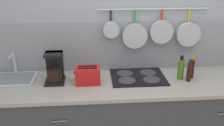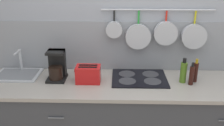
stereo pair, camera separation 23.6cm
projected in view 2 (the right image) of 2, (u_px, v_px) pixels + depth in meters
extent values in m
cube|color=#999EA8|center=(138.00, 36.00, 2.64)|extent=(7.20, 0.06, 2.60)
cube|color=gray|center=(137.00, 46.00, 2.68)|extent=(7.20, 0.07, 0.53)
cylinder|color=#B7BABF|center=(158.00, 10.00, 2.48)|extent=(1.14, 0.02, 0.02)
cylinder|color=black|center=(114.00, 16.00, 2.52)|extent=(0.02, 0.02, 0.11)
cylinder|color=#B7BABF|center=(114.00, 30.00, 2.54)|extent=(0.17, 0.06, 0.17)
cylinder|color=green|center=(139.00, 17.00, 2.52)|extent=(0.02, 0.02, 0.13)
cylinder|color=#B7BABF|center=(138.00, 37.00, 2.56)|extent=(0.26, 0.06, 0.26)
cylinder|color=red|center=(166.00, 16.00, 2.50)|extent=(0.02, 0.02, 0.10)
cylinder|color=#B7BABF|center=(166.00, 33.00, 2.54)|extent=(0.24, 0.06, 0.24)
cylinder|color=gold|center=(195.00, 17.00, 2.50)|extent=(0.02, 0.02, 0.13)
cylinder|color=#B7BABF|center=(194.00, 37.00, 2.54)|extent=(0.25, 0.06, 0.25)
cube|color=#3F4247|center=(137.00, 124.00, 2.60)|extent=(3.00, 0.63, 0.89)
cylinder|color=slate|center=(56.00, 118.00, 2.21)|extent=(0.14, 0.01, 0.01)
cube|color=#A59E93|center=(139.00, 85.00, 2.44)|extent=(3.04, 0.67, 0.03)
cube|color=#B7BABF|center=(18.00, 75.00, 2.59)|extent=(0.46, 0.35, 0.01)
cube|color=slate|center=(17.00, 74.00, 2.59)|extent=(0.39, 0.28, 0.00)
cylinder|color=#B7BABF|center=(21.00, 60.00, 2.67)|extent=(0.03, 0.03, 0.24)
cylinder|color=#B7BABF|center=(17.00, 52.00, 2.57)|extent=(0.02, 0.14, 0.02)
cube|color=black|center=(57.00, 78.00, 2.50)|extent=(0.18, 0.21, 0.02)
cube|color=black|center=(57.00, 63.00, 2.51)|extent=(0.16, 0.07, 0.30)
cylinder|color=black|center=(56.00, 73.00, 2.45)|extent=(0.14, 0.14, 0.12)
cube|color=black|center=(55.00, 52.00, 2.42)|extent=(0.16, 0.16, 0.02)
cube|color=red|center=(88.00, 74.00, 2.42)|extent=(0.24, 0.15, 0.16)
cube|color=black|center=(88.00, 67.00, 2.37)|extent=(0.18, 0.03, 0.00)
cube|color=black|center=(88.00, 65.00, 2.42)|extent=(0.18, 0.03, 0.00)
cube|color=black|center=(75.00, 71.00, 2.42)|extent=(0.02, 0.02, 0.02)
cube|color=black|center=(139.00, 78.00, 2.52)|extent=(0.55, 0.44, 0.01)
cylinder|color=#38383D|center=(127.00, 81.00, 2.44)|extent=(0.17, 0.17, 0.00)
cylinder|color=#38383D|center=(153.00, 81.00, 2.43)|extent=(0.17, 0.17, 0.00)
cylinder|color=#38383D|center=(127.00, 74.00, 2.60)|extent=(0.17, 0.17, 0.00)
cylinder|color=#38383D|center=(150.00, 74.00, 2.60)|extent=(0.17, 0.17, 0.00)
cylinder|color=#4C721E|center=(183.00, 72.00, 2.41)|extent=(0.06, 0.06, 0.20)
cylinder|color=black|center=(185.00, 61.00, 2.37)|extent=(0.03, 0.03, 0.04)
cylinder|color=#33140F|center=(191.00, 76.00, 2.37)|extent=(0.04, 0.04, 0.18)
cylinder|color=black|center=(193.00, 65.00, 2.32)|extent=(0.02, 0.02, 0.04)
cylinder|color=#33140F|center=(195.00, 72.00, 2.43)|extent=(0.05, 0.05, 0.19)
cylinder|color=#B28C19|center=(197.00, 61.00, 2.39)|extent=(0.02, 0.02, 0.04)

